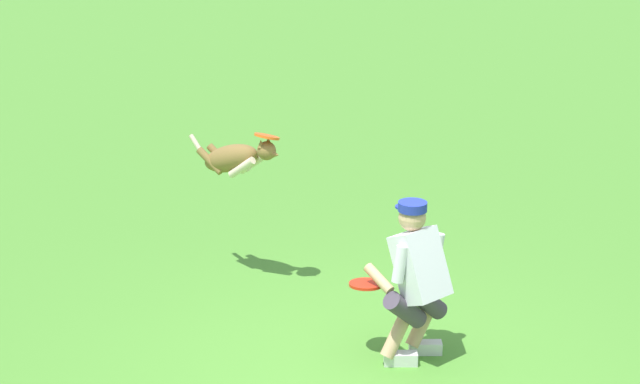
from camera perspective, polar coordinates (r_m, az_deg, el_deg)
ground_plane at (r=7.11m, az=2.09°, el=-11.68°), size 60.00×60.00×0.00m
person at (r=7.17m, az=5.93°, el=-5.26°), size 0.71×0.57×1.29m
dog at (r=8.46m, az=-5.22°, el=2.09°), size 0.90×0.62×0.46m
frisbee_flying at (r=8.17m, az=-3.29°, el=3.43°), size 0.26×0.25×0.10m
frisbee_held at (r=7.24m, az=2.85°, el=-5.68°), size 0.35×0.35×0.05m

